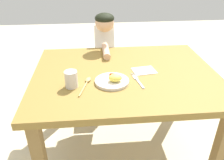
{
  "coord_description": "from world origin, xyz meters",
  "views": [
    {
      "loc": [
        -0.22,
        -1.41,
        1.47
      ],
      "look_at": [
        -0.11,
        -0.13,
        0.75
      ],
      "focal_mm": 36.96,
      "sensor_mm": 36.0,
      "label": 1
    }
  ],
  "objects_px": {
    "plate": "(113,80)",
    "person": "(105,61)",
    "fork": "(138,80)",
    "drinking_cup": "(71,79)",
    "spoon": "(87,83)"
  },
  "relations": [
    {
      "from": "plate",
      "to": "drinking_cup",
      "type": "bearing_deg",
      "value": -174.15
    },
    {
      "from": "spoon",
      "to": "drinking_cup",
      "type": "relative_size",
      "value": 2.12
    },
    {
      "from": "spoon",
      "to": "drinking_cup",
      "type": "height_order",
      "value": "drinking_cup"
    },
    {
      "from": "person",
      "to": "drinking_cup",
      "type": "bearing_deg",
      "value": 70.86
    },
    {
      "from": "plate",
      "to": "person",
      "type": "xyz_separation_m",
      "value": [
        -0.01,
        0.69,
        -0.17
      ]
    },
    {
      "from": "plate",
      "to": "fork",
      "type": "height_order",
      "value": "plate"
    },
    {
      "from": "spoon",
      "to": "person",
      "type": "height_order",
      "value": "person"
    },
    {
      "from": "fork",
      "to": "drinking_cup",
      "type": "xyz_separation_m",
      "value": [
        -0.42,
        -0.04,
        0.05
      ]
    },
    {
      "from": "fork",
      "to": "drinking_cup",
      "type": "relative_size",
      "value": 2.02
    },
    {
      "from": "fork",
      "to": "spoon",
      "type": "bearing_deg",
      "value": 81.38
    },
    {
      "from": "drinking_cup",
      "to": "plate",
      "type": "bearing_deg",
      "value": 5.85
    },
    {
      "from": "drinking_cup",
      "to": "person",
      "type": "height_order",
      "value": "person"
    },
    {
      "from": "plate",
      "to": "person",
      "type": "height_order",
      "value": "person"
    },
    {
      "from": "spoon",
      "to": "person",
      "type": "distance_m",
      "value": 0.72
    },
    {
      "from": "plate",
      "to": "drinking_cup",
      "type": "height_order",
      "value": "drinking_cup"
    }
  ]
}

